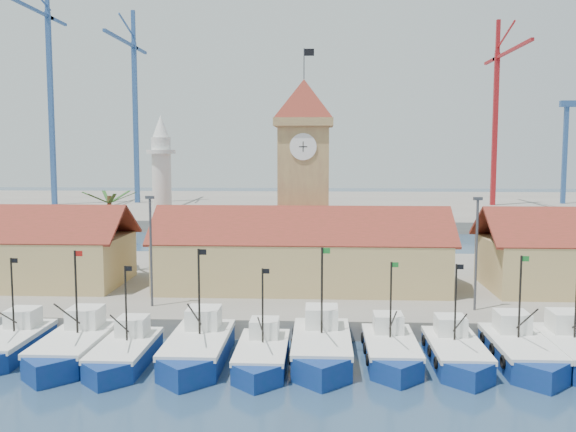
# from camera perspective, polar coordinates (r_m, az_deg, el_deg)

# --- Properties ---
(ground) EXTENTS (400.00, 400.00, 0.00)m
(ground) POSITION_cam_1_polar(r_m,az_deg,el_deg) (41.22, 0.41, -14.25)
(ground) COLOR #1D324D
(ground) RESTS_ON ground
(quay) EXTENTS (140.00, 32.00, 1.50)m
(quay) POSITION_cam_1_polar(r_m,az_deg,el_deg) (64.11, 1.34, -6.21)
(quay) COLOR gray
(quay) RESTS_ON ground
(terminal) EXTENTS (240.00, 80.00, 2.00)m
(terminal) POSITION_cam_1_polar(r_m,az_deg,el_deg) (149.25, 2.22, 0.83)
(terminal) COLOR gray
(terminal) RESTS_ON ground
(boat_0) EXTENTS (3.44, 9.42, 7.12)m
(boat_0) POSITION_cam_1_polar(r_m,az_deg,el_deg) (49.06, -23.58, -10.53)
(boat_0) COLOR navy
(boat_0) RESTS_ON ground
(boat_1) EXTENTS (3.77, 10.33, 7.82)m
(boat_1) POSITION_cam_1_polar(r_m,az_deg,el_deg) (46.51, -18.59, -11.15)
(boat_1) COLOR navy
(boat_1) RESTS_ON ground
(boat_2) EXTENTS (3.33, 9.14, 6.91)m
(boat_2) POSITION_cam_1_polar(r_m,az_deg,el_deg) (44.59, -14.42, -11.89)
(boat_2) COLOR navy
(boat_2) RESTS_ON ground
(boat_3) EXTENTS (3.86, 10.58, 8.00)m
(boat_3) POSITION_cam_1_polar(r_m,az_deg,el_deg) (44.18, -8.08, -11.78)
(boat_3) COLOR navy
(boat_3) RESTS_ON ground
(boat_4) EXTENTS (3.29, 9.00, 6.81)m
(boat_4) POSITION_cam_1_polar(r_m,az_deg,el_deg) (42.90, -2.35, -12.44)
(boat_4) COLOR navy
(boat_4) RESTS_ON ground
(boat_5) EXTENTS (3.89, 10.66, 8.06)m
(boat_5) POSITION_cam_1_polar(r_m,az_deg,el_deg) (43.98, 3.00, -11.80)
(boat_5) COLOR navy
(boat_5) RESTS_ON ground
(boat_6) EXTENTS (3.42, 9.36, 7.08)m
(boat_6) POSITION_cam_1_polar(r_m,az_deg,el_deg) (44.31, 9.17, -11.87)
(boat_6) COLOR navy
(boat_6) RESTS_ON ground
(boat_7) EXTENTS (3.40, 9.31, 7.05)m
(boat_7) POSITION_cam_1_polar(r_m,az_deg,el_deg) (44.63, 14.78, -11.86)
(boat_7) COLOR navy
(boat_7) RESTS_ON ground
(boat_8) EXTENTS (3.67, 10.05, 7.61)m
(boat_8) POSITION_cam_1_polar(r_m,az_deg,el_deg) (45.99, 20.10, -11.42)
(boat_8) COLOR navy
(boat_8) RESTS_ON ground
(hall_center) EXTENTS (27.04, 10.13, 7.61)m
(hall_center) POSITION_cam_1_polar(r_m,az_deg,el_deg) (59.56, 1.24, -3.97)
(hall_center) COLOR tan
(hall_center) RESTS_ON quay
(clock_tower) EXTENTS (5.80, 5.80, 22.70)m
(clock_tower) POSITION_cam_1_polar(r_m,az_deg,el_deg) (64.71, 1.41, 3.92)
(clock_tower) COLOR tan
(clock_tower) RESTS_ON quay
(minaret) EXTENTS (3.00, 3.00, 16.30)m
(minaret) POSITION_cam_1_polar(r_m,az_deg,el_deg) (68.85, -11.14, 2.07)
(minaret) COLOR silver
(minaret) RESTS_ON quay
(palm_tree) EXTENTS (5.60, 5.03, 8.39)m
(palm_tree) POSITION_cam_1_polar(r_m,az_deg,el_deg) (68.65, -15.54, -0.97)
(palm_tree) COLOR brown
(palm_tree) RESTS_ON quay
(lamp_posts) EXTENTS (80.70, 0.25, 9.03)m
(lamp_posts) POSITION_cam_1_polar(r_m,az_deg,el_deg) (51.26, 1.55, -2.76)
(lamp_posts) COLOR #3F3F44
(lamp_posts) RESTS_ON quay
(crane_blue_far) EXTENTS (1.00, 32.97, 49.24)m
(crane_blue_far) POSITION_cam_1_polar(r_m,az_deg,el_deg) (152.34, -20.59, 11.22)
(crane_blue_far) COLOR #2D518B
(crane_blue_far) RESTS_ON terminal
(crane_blue_near) EXTENTS (1.00, 30.19, 43.55)m
(crane_blue_near) POSITION_cam_1_polar(r_m,az_deg,el_deg) (152.14, -13.55, 10.17)
(crane_blue_near) COLOR #2D518B
(crane_blue_near) RESTS_ON terminal
(crane_red_right) EXTENTS (1.00, 33.28, 40.11)m
(crane_red_right) POSITION_cam_1_polar(r_m,az_deg,el_deg) (147.51, 18.14, 9.55)
(crane_red_right) COLOR maroon
(crane_red_right) RESTS_ON terminal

